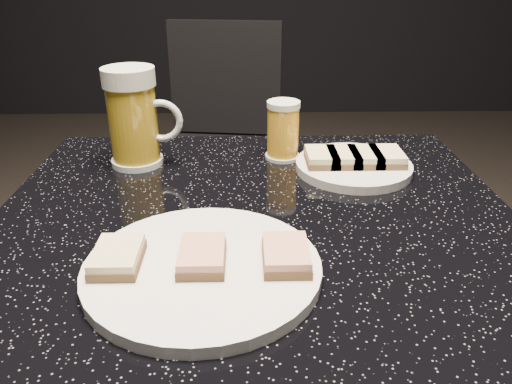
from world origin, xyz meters
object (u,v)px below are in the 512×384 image
at_px(plate_large, 203,268).
at_px(plate_small, 353,166).
at_px(table, 256,369).
at_px(beer_mug, 134,117).
at_px(beer_tumbler, 283,131).
at_px(chair, 222,137).

bearing_deg(plate_large, plate_small, 51.82).
distance_m(plate_small, table, 0.35).
height_order(beer_mug, beer_tumbler, beer_mug).
relative_size(plate_large, chair, 0.30).
bearing_deg(beer_mug, plate_large, -67.88).
relative_size(beer_tumbler, chair, 0.11).
xyz_separation_m(plate_small, beer_tumbler, (-0.11, 0.06, 0.04)).
height_order(table, chair, chair).
bearing_deg(chair, table, -84.99).
xyz_separation_m(plate_large, beer_tumbler, (0.11, 0.34, 0.04)).
xyz_separation_m(table, beer_mug, (-0.19, 0.22, 0.32)).
height_order(plate_small, beer_mug, beer_mug).
height_order(plate_small, table, plate_small).
relative_size(table, beer_mug, 4.75).
distance_m(plate_large, beer_mug, 0.35).
bearing_deg(table, plate_large, -120.93).
bearing_deg(chair, beer_tumbler, -80.15).
relative_size(plate_large, plate_small, 1.40).
bearing_deg(beer_tumbler, plate_small, -27.56).
bearing_deg(beer_mug, beer_tumbler, 5.03).
distance_m(plate_small, chair, 0.95).
height_order(plate_large, beer_mug, beer_mug).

